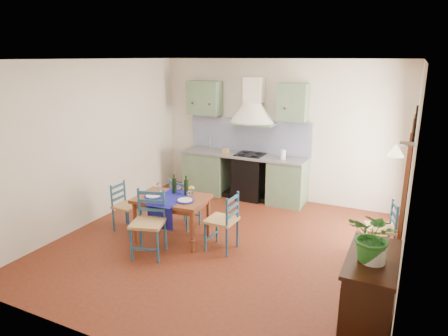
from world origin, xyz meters
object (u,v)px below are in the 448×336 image
Objects in this scene: sideboard at (369,294)px; potted_plant at (375,237)px; dining_table at (172,202)px; chair_near at (149,223)px.

potted_plant is at bearing -91.65° from sideboard.
dining_table is 1.12× the size of sideboard.
sideboard is at bearing 88.35° from potted_plant.
sideboard is (3.11, -0.53, 0.01)m from chair_near.
potted_plant is (3.11, -0.64, 0.69)m from chair_near.
dining_table is 2.26× the size of potted_plant.
chair_near is 0.92× the size of sideboard.
potted_plant is (3.08, -1.22, 0.57)m from dining_table.
dining_table is at bearing 160.17° from sideboard.
potted_plant reaches higher than chair_near.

